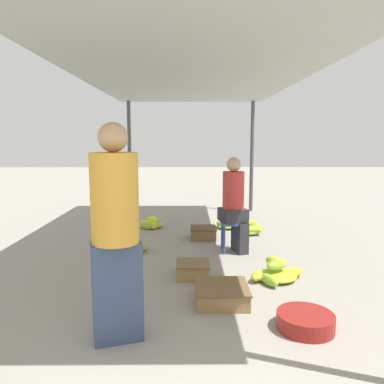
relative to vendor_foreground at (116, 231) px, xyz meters
The scene contains 15 objects.
canopy_post_back_left 5.52m from the vendor_foreground, 97.71° to the left, with size 0.08×0.08×2.41m, color #4C4C51.
canopy_post_back_right 5.81m from the vendor_foreground, 70.28° to the left, with size 0.08×0.08×2.41m, color #4C4C51.
canopy_tarp 2.95m from the vendor_foreground, 75.96° to the left, with size 3.10×6.46×0.04m, color #9EA399.
vendor_foreground is the anchor object (origin of this frame).
stool 2.69m from the vendor_foreground, 63.31° to the left, with size 0.34×0.34×0.44m.
vendor_seated 2.65m from the vendor_foreground, 62.87° to the left, with size 0.43×0.43×1.34m.
basin_black 1.75m from the vendor_foreground, ahead, with size 0.48×0.48×0.14m.
banana_pile_left_0 2.51m from the vendor_foreground, 97.49° to the left, with size 0.56×0.50×0.17m.
banana_pile_left_1 3.90m from the vendor_foreground, 91.79° to the left, with size 0.42×0.43×0.20m.
banana_pile_right_0 2.14m from the vendor_foreground, 38.81° to the left, with size 0.71×0.52×0.26m.
banana_pile_right_1 4.04m from the vendor_foreground, 71.65° to the left, with size 0.44×0.36×0.22m.
banana_pile_right_2 3.76m from the vendor_foreground, 64.24° to the left, with size 0.46×0.36×0.26m.
crate_near 3.28m from the vendor_foreground, 75.53° to the left, with size 0.42×0.42×0.18m.
crate_mid 1.37m from the vendor_foreground, 37.28° to the left, with size 0.52×0.52×0.17m.
crate_far 1.70m from the vendor_foreground, 66.08° to the left, with size 0.38×0.38×0.17m.
Camera 1 is at (-0.05, -1.91, 1.58)m, focal length 35.00 mm.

